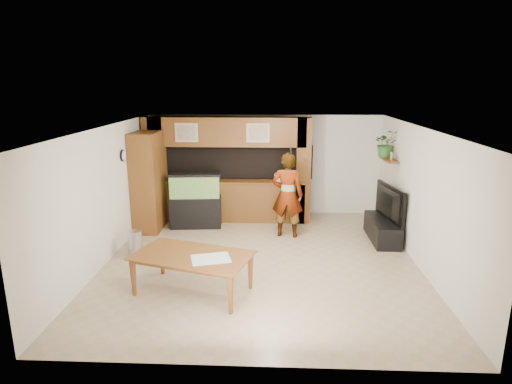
{
  "coord_description": "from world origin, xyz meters",
  "views": [
    {
      "loc": [
        0.25,
        -7.82,
        3.41
      ],
      "look_at": [
        -0.12,
        0.6,
        1.24
      ],
      "focal_mm": 30.0,
      "sensor_mm": 36.0,
      "label": 1
    }
  ],
  "objects_px": {
    "television": "(384,203)",
    "person": "(287,195)",
    "dining_table": "(192,274)",
    "pantry_cabinet": "(148,182)",
    "aquarium": "(195,201)"
  },
  "relations": [
    {
      "from": "person",
      "to": "dining_table",
      "type": "xyz_separation_m",
      "value": [
        -1.64,
        -2.81,
        -0.63
      ]
    },
    {
      "from": "aquarium",
      "to": "person",
      "type": "height_order",
      "value": "person"
    },
    {
      "from": "pantry_cabinet",
      "to": "dining_table",
      "type": "bearing_deg",
      "value": -62.93
    },
    {
      "from": "television",
      "to": "dining_table",
      "type": "relative_size",
      "value": 0.69
    },
    {
      "from": "dining_table",
      "to": "person",
      "type": "bearing_deg",
      "value": 76.72
    },
    {
      "from": "television",
      "to": "aquarium",
      "type": "bearing_deg",
      "value": 70.5
    },
    {
      "from": "pantry_cabinet",
      "to": "person",
      "type": "xyz_separation_m",
      "value": [
        3.24,
        -0.33,
        -0.19
      ]
    },
    {
      "from": "person",
      "to": "dining_table",
      "type": "distance_m",
      "value": 3.31
    },
    {
      "from": "pantry_cabinet",
      "to": "television",
      "type": "height_order",
      "value": "pantry_cabinet"
    },
    {
      "from": "aquarium",
      "to": "television",
      "type": "bearing_deg",
      "value": -13.99
    },
    {
      "from": "pantry_cabinet",
      "to": "television",
      "type": "distance_m",
      "value": 5.38
    },
    {
      "from": "dining_table",
      "to": "pantry_cabinet",
      "type": "bearing_deg",
      "value": 134.05
    },
    {
      "from": "television",
      "to": "person",
      "type": "relative_size",
      "value": 0.69
    },
    {
      "from": "television",
      "to": "person",
      "type": "height_order",
      "value": "person"
    },
    {
      "from": "person",
      "to": "pantry_cabinet",
      "type": "bearing_deg",
      "value": 2.07
    }
  ]
}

